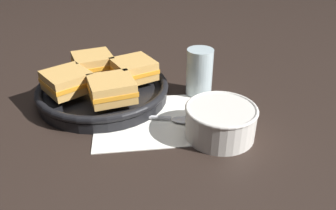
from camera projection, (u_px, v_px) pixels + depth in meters
name	position (u px, v px, depth m)	size (l,w,h in m)	color
ground_plane	(161.00, 118.00, 0.74)	(4.00, 4.00, 0.00)	black
napkin	(152.00, 119.00, 0.73)	(0.27, 0.24, 0.00)	white
soup_bowl	(221.00, 120.00, 0.66)	(0.15, 0.15, 0.07)	silver
spoon	(173.00, 119.00, 0.72)	(0.17, 0.07, 0.01)	silver
skillet	(103.00, 91.00, 0.80)	(0.32, 0.32, 0.04)	black
sandwich_near_left	(134.00, 69.00, 0.81)	(0.12, 0.12, 0.05)	tan
sandwich_near_right	(93.00, 63.00, 0.84)	(0.11, 0.11, 0.05)	tan
sandwich_far_left	(67.00, 81.00, 0.75)	(0.13, 0.13, 0.05)	tan
sandwich_far_right	(112.00, 89.00, 0.72)	(0.11, 0.11, 0.05)	tan
drinking_glass	(199.00, 72.00, 0.81)	(0.07, 0.07, 0.12)	silver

